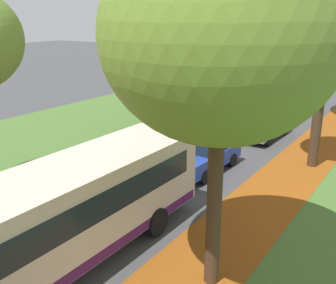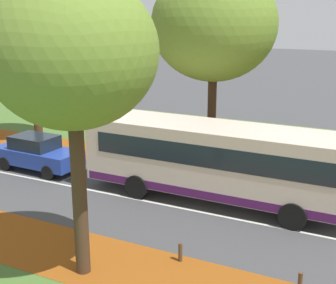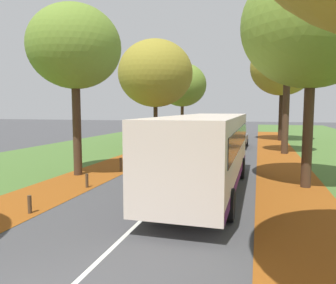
% 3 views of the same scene
% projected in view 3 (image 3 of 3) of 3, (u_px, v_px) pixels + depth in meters
% --- Properties ---
extents(grass_verge_left, '(12.00, 90.00, 0.01)m').
position_uv_depth(grass_verge_left, '(96.00, 149.00, 26.04)').
color(grass_verge_left, '#476B2D').
rests_on(grass_verge_left, ground).
extents(leaf_litter_left, '(2.80, 60.00, 0.00)m').
position_uv_depth(leaf_litter_left, '(118.00, 164.00, 19.07)').
color(leaf_litter_left, '#8C4714').
rests_on(leaf_litter_left, grass_verge_left).
extents(leaf_litter_right, '(2.80, 60.00, 0.00)m').
position_uv_depth(leaf_litter_right, '(285.00, 173.00, 16.63)').
color(leaf_litter_right, '#8C4714').
rests_on(leaf_litter_right, grass_verge_right).
extents(road_centre_line, '(0.12, 80.00, 0.01)m').
position_uv_depth(road_centre_line, '(211.00, 154.00, 23.61)').
color(road_centre_line, silver).
rests_on(road_centre_line, ground).
extents(tree_left_near, '(4.38, 4.38, 8.13)m').
position_uv_depth(tree_left_near, '(75.00, 48.00, 15.46)').
color(tree_left_near, '#422D1E').
rests_on(tree_left_near, ground).
extents(tree_left_mid, '(6.07, 6.07, 8.83)m').
position_uv_depth(tree_left_mid, '(155.00, 74.00, 26.63)').
color(tree_left_mid, '#382619').
rests_on(tree_left_mid, ground).
extents(tree_left_far, '(5.29, 5.29, 8.22)m').
position_uv_depth(tree_left_far, '(182.00, 85.00, 35.99)').
color(tree_left_far, '#422D1E').
rests_on(tree_left_far, ground).
extents(tree_right_near, '(5.59, 5.59, 9.09)m').
position_uv_depth(tree_right_near, '(312.00, 25.00, 12.90)').
color(tree_right_near, '#422D1E').
rests_on(tree_right_near, ground).
extents(tree_right_mid, '(4.19, 4.19, 8.74)m').
position_uv_depth(tree_right_mid, '(288.00, 58.00, 22.95)').
color(tree_right_mid, '#422D1E').
rests_on(tree_right_mid, ground).
extents(tree_right_far, '(6.33, 6.33, 10.23)m').
position_uv_depth(tree_right_far, '(283.00, 67.00, 32.48)').
color(tree_right_far, black).
rests_on(tree_right_far, ground).
extents(bollard_third, '(0.12, 0.12, 0.58)m').
position_uv_depth(bollard_third, '(30.00, 204.00, 10.15)').
color(bollard_third, '#4C3823').
rests_on(bollard_third, ground).
extents(bollard_fourth, '(0.12, 0.12, 0.58)m').
position_uv_depth(bollard_fourth, '(87.00, 181.00, 13.47)').
color(bollard_fourth, '#4C3823').
rests_on(bollard_fourth, ground).
extents(bollard_fifth, '(0.12, 0.12, 0.74)m').
position_uv_depth(bollard_fifth, '(121.00, 165.00, 16.79)').
color(bollard_fifth, '#4C3823').
rests_on(bollard_fifth, ground).
extents(bus, '(2.73, 10.42, 2.98)m').
position_uv_depth(bus, '(206.00, 149.00, 12.72)').
color(bus, beige).
rests_on(bus, ground).
extents(car_blue_lead, '(1.89, 4.25, 1.62)m').
position_uv_depth(car_blue_lead, '(223.00, 146.00, 21.27)').
color(car_blue_lead, '#233D9E').
rests_on(car_blue_lead, ground).
extents(car_grey_following, '(1.87, 4.25, 1.62)m').
position_uv_depth(car_grey_following, '(236.00, 138.00, 27.40)').
color(car_grey_following, slate).
rests_on(car_grey_following, ground).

